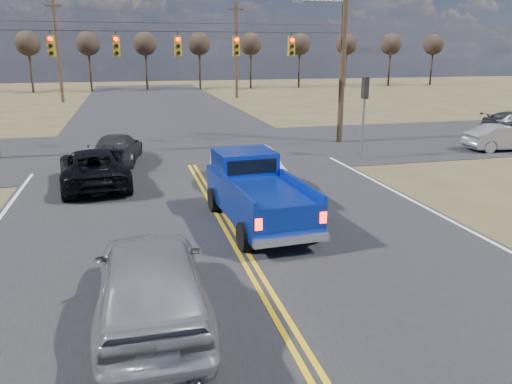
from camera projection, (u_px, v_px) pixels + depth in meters
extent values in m
plane|color=brown|center=(282.00, 321.00, 9.78)|extent=(160.00, 160.00, 0.00)
cube|color=#28282B|center=(205.00, 189.00, 19.09)|extent=(14.00, 120.00, 0.02)
cube|color=#28282B|center=(182.00, 150.00, 26.55)|extent=(120.00, 12.00, 0.02)
cylinder|color=#473323|center=(343.00, 52.00, 27.31)|extent=(0.32, 0.32, 10.00)
cylinder|color=black|center=(177.00, 31.00, 24.90)|extent=(18.00, 0.02, 0.02)
cylinder|color=black|center=(177.00, 23.00, 24.79)|extent=(18.00, 0.02, 0.02)
cube|color=#B28C14|center=(51.00, 46.00, 23.67)|extent=(0.34, 0.24, 1.00)
cylinder|color=#FF0C05|center=(50.00, 39.00, 23.45)|extent=(0.20, 0.06, 0.20)
cylinder|color=black|center=(51.00, 46.00, 23.54)|extent=(0.20, 0.06, 0.20)
cylinder|color=black|center=(51.00, 53.00, 23.63)|extent=(0.20, 0.06, 0.20)
cube|color=black|center=(50.00, 36.00, 23.39)|extent=(0.24, 0.14, 0.03)
cube|color=#B28C14|center=(116.00, 46.00, 24.38)|extent=(0.34, 0.24, 1.00)
cylinder|color=#FF0C05|center=(116.00, 39.00, 24.16)|extent=(0.20, 0.06, 0.20)
cylinder|color=black|center=(116.00, 46.00, 24.25)|extent=(0.20, 0.06, 0.20)
cylinder|color=black|center=(117.00, 53.00, 24.34)|extent=(0.20, 0.06, 0.20)
cube|color=black|center=(116.00, 36.00, 24.11)|extent=(0.24, 0.14, 0.03)
cube|color=#B28C14|center=(178.00, 46.00, 25.10)|extent=(0.34, 0.24, 1.00)
cylinder|color=#FF0C05|center=(178.00, 39.00, 24.88)|extent=(0.20, 0.06, 0.20)
cylinder|color=black|center=(178.00, 46.00, 24.97)|extent=(0.20, 0.06, 0.20)
cylinder|color=black|center=(179.00, 53.00, 25.06)|extent=(0.20, 0.06, 0.20)
cube|color=black|center=(178.00, 37.00, 24.82)|extent=(0.24, 0.14, 0.03)
cube|color=#B28C14|center=(236.00, 46.00, 25.81)|extent=(0.34, 0.24, 1.00)
cylinder|color=#FF0C05|center=(237.00, 39.00, 25.59)|extent=(0.20, 0.06, 0.20)
cylinder|color=black|center=(237.00, 46.00, 25.68)|extent=(0.20, 0.06, 0.20)
cylinder|color=black|center=(237.00, 53.00, 25.77)|extent=(0.20, 0.06, 0.20)
cube|color=black|center=(237.00, 37.00, 25.53)|extent=(0.24, 0.14, 0.03)
cube|color=#B28C14|center=(291.00, 46.00, 26.52)|extent=(0.34, 0.24, 1.00)
cylinder|color=#FF0C05|center=(292.00, 40.00, 26.30)|extent=(0.20, 0.06, 0.20)
cylinder|color=black|center=(292.00, 46.00, 26.39)|extent=(0.20, 0.06, 0.20)
cylinder|color=black|center=(292.00, 53.00, 26.48)|extent=(0.20, 0.06, 0.20)
cube|color=black|center=(293.00, 38.00, 26.24)|extent=(0.24, 0.14, 0.03)
cylinder|color=slate|center=(363.00, 126.00, 23.86)|extent=(0.12, 0.12, 3.20)
cube|color=black|center=(365.00, 88.00, 23.37)|extent=(0.24, 0.34, 1.00)
cylinder|color=slate|center=(321.00, 1.00, 26.27)|extent=(2.80, 0.10, 0.10)
cube|color=slate|center=(298.00, 1.00, 25.97)|extent=(0.55, 0.22, 0.14)
cylinder|color=#473323|center=(58.00, 51.00, 49.14)|extent=(0.32, 0.32, 10.00)
cube|color=#473323|center=(53.00, 6.00, 47.98)|extent=(1.60, 0.12, 0.12)
cylinder|color=#473323|center=(236.00, 51.00, 53.41)|extent=(0.32, 0.32, 10.00)
cube|color=#473323|center=(236.00, 9.00, 52.26)|extent=(1.60, 0.12, 0.12)
cylinder|color=#33261C|center=(31.00, 70.00, 61.61)|extent=(0.28, 0.28, 5.50)
sphere|color=#2D231C|center=(28.00, 43.00, 60.75)|extent=(3.00, 3.00, 3.00)
cylinder|color=#33261C|center=(90.00, 69.00, 63.27)|extent=(0.28, 0.28, 5.50)
sphere|color=#2D231C|center=(88.00, 43.00, 62.41)|extent=(3.00, 3.00, 3.00)
cylinder|color=#33261C|center=(146.00, 69.00, 64.94)|extent=(0.28, 0.28, 5.50)
sphere|color=#2D231C|center=(145.00, 44.00, 64.07)|extent=(3.00, 3.00, 3.00)
cylinder|color=#33261C|center=(200.00, 68.00, 66.60)|extent=(0.28, 0.28, 5.50)
sphere|color=#2D231C|center=(199.00, 44.00, 65.73)|extent=(3.00, 3.00, 3.00)
cylinder|color=#33261C|center=(251.00, 68.00, 68.26)|extent=(0.28, 0.28, 5.50)
sphere|color=#2D231C|center=(251.00, 44.00, 67.39)|extent=(3.00, 3.00, 3.00)
cylinder|color=#33261C|center=(299.00, 67.00, 69.92)|extent=(0.28, 0.28, 5.50)
sphere|color=#2D231C|center=(300.00, 44.00, 69.05)|extent=(3.00, 3.00, 3.00)
cylinder|color=#33261C|center=(345.00, 67.00, 71.58)|extent=(0.28, 0.28, 5.50)
sphere|color=#2D231C|center=(346.00, 44.00, 70.72)|extent=(3.00, 3.00, 3.00)
cylinder|color=#33261C|center=(389.00, 67.00, 73.24)|extent=(0.28, 0.28, 5.50)
sphere|color=#2D231C|center=(391.00, 44.00, 72.38)|extent=(3.00, 3.00, 3.00)
cylinder|color=#33261C|center=(432.00, 66.00, 74.90)|extent=(0.28, 0.28, 5.50)
sphere|color=#2D231C|center=(434.00, 44.00, 74.04)|extent=(3.00, 3.00, 3.00)
cylinder|color=black|center=(245.00, 237.00, 13.09)|extent=(0.36, 0.80, 0.78)
cylinder|color=black|center=(310.00, 229.00, 13.64)|extent=(0.36, 0.80, 0.78)
cylinder|color=black|center=(215.00, 200.00, 16.32)|extent=(0.36, 0.80, 0.78)
cylinder|color=black|center=(268.00, 195.00, 16.86)|extent=(0.36, 0.80, 0.78)
cube|color=#0F30AC|center=(258.00, 197.00, 14.84)|extent=(2.28, 5.39, 0.98)
cube|color=#0F30AC|center=(244.00, 161.00, 15.92)|extent=(1.91, 1.77, 0.70)
cube|color=black|center=(252.00, 167.00, 15.18)|extent=(1.57, 0.16, 0.44)
cube|color=#0F30AC|center=(237.00, 190.00, 13.47)|extent=(0.30, 3.23, 0.20)
cube|color=#0F30AC|center=(301.00, 185.00, 14.02)|extent=(0.30, 3.23, 0.20)
cube|color=#0F30AC|center=(291.00, 219.00, 12.39)|extent=(1.96, 0.20, 0.59)
cube|color=silver|center=(291.00, 240.00, 12.47)|extent=(2.01, 0.30, 0.22)
cube|color=#FF0C05|center=(258.00, 224.00, 12.11)|extent=(0.18, 0.07, 0.29)
cube|color=#FF0C05|center=(323.00, 217.00, 12.62)|extent=(0.18, 0.07, 0.29)
imported|color=gray|center=(151.00, 280.00, 9.53)|extent=(2.12, 5.18, 1.76)
imported|color=black|center=(94.00, 168.00, 19.27)|extent=(3.00, 5.53, 1.47)
imported|color=silver|center=(244.00, 166.00, 19.24)|extent=(1.99, 4.97, 1.61)
imported|color=#2D2E32|center=(117.00, 149.00, 23.26)|extent=(2.57, 4.93, 1.36)
imported|color=gray|center=(504.00, 138.00, 26.15)|extent=(1.67, 4.19, 1.36)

